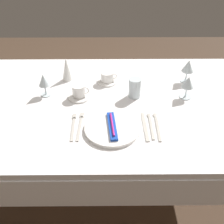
{
  "coord_description": "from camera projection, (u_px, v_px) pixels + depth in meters",
  "views": [
    {
      "loc": [
        -0.04,
        -1.22,
        1.57
      ],
      "look_at": [
        -0.03,
        -0.15,
        0.76
      ],
      "focal_mm": 40.2,
      "sensor_mm": 36.0,
      "label": 1
    }
  ],
  "objects": [
    {
      "name": "saucer_right",
      "position": [
        79.0,
        97.0,
        1.49
      ],
      "size": [
        0.14,
        0.14,
        0.01
      ],
      "primitive_type": "cylinder",
      "color": "white",
      "rests_on": "dining_table"
    },
    {
      "name": "spoon_dessert",
      "position": [
        157.0,
        123.0,
        1.3
      ],
      "size": [
        0.03,
        0.22,
        0.01
      ],
      "color": "beige",
      "rests_on": "dining_table"
    },
    {
      "name": "coffee_cup_left",
      "position": [
        107.0,
        77.0,
        1.61
      ],
      "size": [
        0.11,
        0.08,
        0.06
      ],
      "color": "white",
      "rests_on": "saucer_left"
    },
    {
      "name": "dining_table",
      "position": [
        116.0,
        111.0,
        1.52
      ],
      "size": [
        1.8,
        1.11,
        0.74
      ],
      "color": "white",
      "rests_on": "ground"
    },
    {
      "name": "ground_plane",
      "position": [
        115.0,
        180.0,
        1.92
      ],
      "size": [
        6.0,
        6.0,
        0.0
      ],
      "primitive_type": "plane",
      "color": "#4C3828"
    },
    {
      "name": "saucer_left",
      "position": [
        107.0,
        82.0,
        1.63
      ],
      "size": [
        0.13,
        0.13,
        0.01
      ],
      "primitive_type": "cylinder",
      "color": "white",
      "rests_on": "dining_table"
    },
    {
      "name": "fork_outer",
      "position": [
        80.0,
        125.0,
        1.28
      ],
      "size": [
        0.02,
        0.22,
        0.0
      ],
      "color": "beige",
      "rests_on": "dining_table"
    },
    {
      "name": "wine_glass_left",
      "position": [
        188.0,
        83.0,
        1.43
      ],
      "size": [
        0.07,
        0.07,
        0.14
      ],
      "color": "silver",
      "rests_on": "dining_table"
    },
    {
      "name": "wine_glass_centre",
      "position": [
        188.0,
        67.0,
        1.58
      ],
      "size": [
        0.07,
        0.07,
        0.15
      ],
      "color": "silver",
      "rests_on": "dining_table"
    },
    {
      "name": "dinner_plate",
      "position": [
        112.0,
        128.0,
        1.25
      ],
      "size": [
        0.28,
        0.28,
        0.02
      ],
      "primitive_type": "cylinder",
      "color": "white",
      "rests_on": "dining_table"
    },
    {
      "name": "napkin_folded",
      "position": [
        67.0,
        69.0,
        1.62
      ],
      "size": [
        0.07,
        0.07,
        0.15
      ],
      "primitive_type": "cone",
      "color": "white",
      "rests_on": "dining_table"
    },
    {
      "name": "spoon_soup",
      "position": [
        151.0,
        123.0,
        1.3
      ],
      "size": [
        0.03,
        0.21,
        0.01
      ],
      "color": "beige",
      "rests_on": "dining_table"
    },
    {
      "name": "wine_glass_right",
      "position": [
        44.0,
        81.0,
        1.45
      ],
      "size": [
        0.06,
        0.06,
        0.14
      ],
      "color": "silver",
      "rests_on": "dining_table"
    },
    {
      "name": "toothbrush_package",
      "position": [
        112.0,
        126.0,
        1.24
      ],
      "size": [
        0.06,
        0.21,
        0.02
      ],
      "color": "blue",
      "rests_on": "dinner_plate"
    },
    {
      "name": "fork_inner",
      "position": [
        73.0,
        126.0,
        1.28
      ],
      "size": [
        0.03,
        0.21,
        0.0
      ],
      "color": "beige",
      "rests_on": "dining_table"
    },
    {
      "name": "coffee_cup_right",
      "position": [
        79.0,
        91.0,
        1.46
      ],
      "size": [
        0.1,
        0.08,
        0.07
      ],
      "color": "white",
      "rests_on": "saucer_right"
    },
    {
      "name": "dinner_knife",
      "position": [
        145.0,
        127.0,
        1.27
      ],
      "size": [
        0.02,
        0.22,
        0.0
      ],
      "color": "beige",
      "rests_on": "dining_table"
    },
    {
      "name": "drink_tumbler",
      "position": [
        135.0,
        89.0,
        1.47
      ],
      "size": [
        0.07,
        0.07,
        0.12
      ],
      "color": "silver",
      "rests_on": "dining_table"
    }
  ]
}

